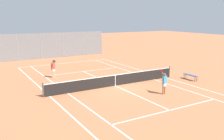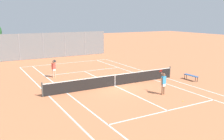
# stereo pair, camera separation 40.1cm
# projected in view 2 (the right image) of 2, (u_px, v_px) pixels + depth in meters

# --- Properties ---
(ground_plane) EXTENTS (120.00, 120.00, 0.00)m
(ground_plane) POSITION_uv_depth(u_px,v_px,m) (115.00, 86.00, 20.60)
(ground_plane) COLOR #C67047
(court_line_markings) EXTENTS (11.10, 23.90, 0.01)m
(court_line_markings) POSITION_uv_depth(u_px,v_px,m) (115.00, 86.00, 20.60)
(court_line_markings) COLOR silver
(court_line_markings) RESTS_ON ground
(tennis_net) EXTENTS (12.00, 0.10, 1.07)m
(tennis_net) POSITION_uv_depth(u_px,v_px,m) (115.00, 80.00, 20.49)
(tennis_net) COLOR #474C47
(tennis_net) RESTS_ON ground
(player_near_side) EXTENTS (0.59, 0.80, 1.77)m
(player_near_side) POSITION_uv_depth(u_px,v_px,m) (163.00, 82.00, 18.12)
(player_near_side) COLOR #936B4C
(player_near_side) RESTS_ON ground
(player_far_left) EXTENTS (0.46, 0.88, 1.77)m
(player_far_left) POSITION_uv_depth(u_px,v_px,m) (54.00, 68.00, 23.27)
(player_far_left) COLOR #D8A884
(player_far_left) RESTS_ON ground
(loose_tennis_ball_0) EXTENTS (0.07, 0.07, 0.07)m
(loose_tennis_ball_0) POSITION_uv_depth(u_px,v_px,m) (183.00, 101.00, 16.77)
(loose_tennis_ball_0) COLOR #D1DB33
(loose_tennis_ball_0) RESTS_ON ground
(loose_tennis_ball_1) EXTENTS (0.07, 0.07, 0.07)m
(loose_tennis_ball_1) POSITION_uv_depth(u_px,v_px,m) (68.00, 72.00, 25.48)
(loose_tennis_ball_1) COLOR #D1DB33
(loose_tennis_ball_1) RESTS_ON ground
(loose_tennis_ball_2) EXTENTS (0.07, 0.07, 0.07)m
(loose_tennis_ball_2) POSITION_uv_depth(u_px,v_px,m) (80.00, 79.00, 22.75)
(loose_tennis_ball_2) COLOR #D1DB33
(loose_tennis_ball_2) RESTS_ON ground
(loose_tennis_ball_3) EXTENTS (0.07, 0.07, 0.07)m
(loose_tennis_ball_3) POSITION_uv_depth(u_px,v_px,m) (56.00, 70.00, 26.39)
(loose_tennis_ball_3) COLOR #D1DB33
(loose_tennis_ball_3) RESTS_ON ground
(loose_tennis_ball_4) EXTENTS (0.07, 0.07, 0.07)m
(loose_tennis_ball_4) POSITION_uv_depth(u_px,v_px,m) (105.00, 67.00, 27.90)
(loose_tennis_ball_4) COLOR #D1DB33
(loose_tennis_ball_4) RESTS_ON ground
(courtside_bench) EXTENTS (0.36, 1.50, 0.47)m
(courtside_bench) POSITION_uv_depth(u_px,v_px,m) (191.00, 76.00, 22.34)
(courtside_bench) COLOR #33598C
(courtside_bench) RESTS_ON ground
(back_fence) EXTENTS (15.51, 0.08, 3.48)m
(back_fence) POSITION_uv_depth(u_px,v_px,m) (54.00, 45.00, 34.54)
(back_fence) COLOR gray
(back_fence) RESTS_ON ground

